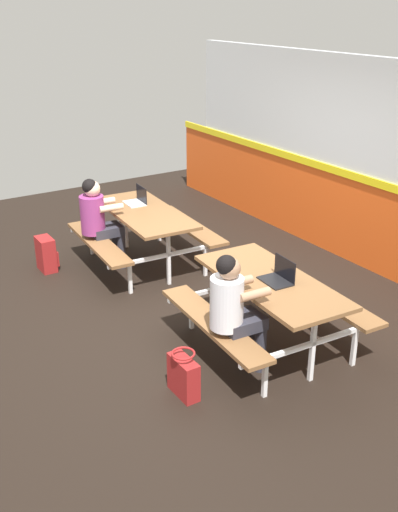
{
  "coord_description": "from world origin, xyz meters",
  "views": [
    {
      "loc": [
        5.2,
        -3.25,
        3.21
      ],
      "look_at": [
        0.0,
        0.07,
        0.55
      ],
      "focal_mm": 41.95,
      "sensor_mm": 36.0,
      "label": 1
    }
  ],
  "objects_px": {
    "picnic_table_left": "(145,223)",
    "laptop_silver": "(137,200)",
    "student_further": "(234,305)",
    "student_nearer": "(99,217)",
    "tote_bag_bright": "(184,376)",
    "picnic_table_right": "(270,295)",
    "backpack_dark": "(47,254)",
    "laptop_dark": "(279,277)"
  },
  "relations": [
    {
      "from": "student_further",
      "to": "tote_bag_bright",
      "type": "distance_m",
      "value": 0.76
    },
    {
      "from": "picnic_table_right",
      "to": "student_nearer",
      "type": "bearing_deg",
      "value": -166.52
    },
    {
      "from": "picnic_table_left",
      "to": "student_further",
      "type": "distance_m",
      "value": 2.67
    },
    {
      "from": "student_further",
      "to": "picnic_table_left",
      "type": "bearing_deg",
      "value": 169.51
    },
    {
      "from": "backpack_dark",
      "to": "laptop_silver",
      "type": "bearing_deg",
      "value": 80.25
    },
    {
      "from": "student_nearer",
      "to": "picnic_table_left",
      "type": "bearing_deg",
      "value": 70.35
    },
    {
      "from": "laptop_silver",
      "to": "tote_bag_bright",
      "type": "relative_size",
      "value": 0.78
    },
    {
      "from": "picnic_table_right",
      "to": "student_nearer",
      "type": "xyz_separation_m",
      "value": [
        -2.63,
        -0.63,
        0.13
      ]
    },
    {
      "from": "student_further",
      "to": "laptop_silver",
      "type": "distance_m",
      "value": 2.99
    },
    {
      "from": "student_further",
      "to": "backpack_dark",
      "type": "relative_size",
      "value": 2.74
    },
    {
      "from": "student_further",
      "to": "picnic_table_right",
      "type": "bearing_deg",
      "value": 108.33
    },
    {
      "from": "laptop_silver",
      "to": "tote_bag_bright",
      "type": "distance_m",
      "value": 3.24
    },
    {
      "from": "picnic_table_left",
      "to": "backpack_dark",
      "type": "height_order",
      "value": "picnic_table_left"
    },
    {
      "from": "student_further",
      "to": "tote_bag_bright",
      "type": "bearing_deg",
      "value": -85.53
    },
    {
      "from": "student_further",
      "to": "laptop_dark",
      "type": "xyz_separation_m",
      "value": [
        -0.12,
        0.6,
        0.08
      ]
    },
    {
      "from": "picnic_table_right",
      "to": "laptop_silver",
      "type": "xyz_separation_m",
      "value": [
        -2.75,
        -0.03,
        0.21
      ]
    },
    {
      "from": "student_further",
      "to": "laptop_silver",
      "type": "bearing_deg",
      "value": 169.52
    },
    {
      "from": "picnic_table_right",
      "to": "student_nearer",
      "type": "relative_size",
      "value": 1.45
    },
    {
      "from": "picnic_table_left",
      "to": "student_further",
      "type": "bearing_deg",
      "value": -10.49
    },
    {
      "from": "student_nearer",
      "to": "tote_bag_bright",
      "type": "xyz_separation_m",
      "value": [
        2.86,
        -0.5,
        -0.51
      ]
    },
    {
      "from": "student_nearer",
      "to": "laptop_dark",
      "type": "xyz_separation_m",
      "value": [
        2.7,
        0.66,
        0.08
      ]
    },
    {
      "from": "laptop_silver",
      "to": "tote_bag_bright",
      "type": "bearing_deg",
      "value": -20.26
    },
    {
      "from": "backpack_dark",
      "to": "tote_bag_bright",
      "type": "bearing_deg",
      "value": 1.92
    },
    {
      "from": "picnic_table_left",
      "to": "laptop_silver",
      "type": "bearing_deg",
      "value": 169.63
    },
    {
      "from": "tote_bag_bright",
      "to": "picnic_table_left",
      "type": "bearing_deg",
      "value": 158.61
    },
    {
      "from": "student_nearer",
      "to": "student_further",
      "type": "height_order",
      "value": "same"
    },
    {
      "from": "picnic_table_left",
      "to": "student_nearer",
      "type": "height_order",
      "value": "student_nearer"
    },
    {
      "from": "picnic_table_right",
      "to": "laptop_silver",
      "type": "bearing_deg",
      "value": -179.46
    },
    {
      "from": "laptop_dark",
      "to": "backpack_dark",
      "type": "height_order",
      "value": "laptop_dark"
    },
    {
      "from": "student_further",
      "to": "backpack_dark",
      "type": "xyz_separation_m",
      "value": [
        -3.15,
        -0.67,
        -0.49
      ]
    },
    {
      "from": "picnic_table_left",
      "to": "student_nearer",
      "type": "xyz_separation_m",
      "value": [
        -0.19,
        -0.55,
        0.13
      ]
    },
    {
      "from": "backpack_dark",
      "to": "picnic_table_right",
      "type": "bearing_deg",
      "value": 22.65
    },
    {
      "from": "student_nearer",
      "to": "laptop_silver",
      "type": "relative_size",
      "value": 3.62
    },
    {
      "from": "backpack_dark",
      "to": "student_nearer",
      "type": "bearing_deg",
      "value": 61.14
    },
    {
      "from": "picnic_table_left",
      "to": "student_nearer",
      "type": "relative_size",
      "value": 1.45
    },
    {
      "from": "tote_bag_bright",
      "to": "backpack_dark",
      "type": "bearing_deg",
      "value": -178.08
    },
    {
      "from": "picnic_table_right",
      "to": "laptop_dark",
      "type": "distance_m",
      "value": 0.23
    },
    {
      "from": "student_further",
      "to": "laptop_silver",
      "type": "height_order",
      "value": "student_further"
    },
    {
      "from": "picnic_table_left",
      "to": "laptop_silver",
      "type": "height_order",
      "value": "laptop_silver"
    },
    {
      "from": "laptop_dark",
      "to": "picnic_table_right",
      "type": "bearing_deg",
      "value": -154.66
    },
    {
      "from": "laptop_silver",
      "to": "backpack_dark",
      "type": "height_order",
      "value": "laptop_silver"
    },
    {
      "from": "picnic_table_right",
      "to": "student_nearer",
      "type": "height_order",
      "value": "student_nearer"
    }
  ]
}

